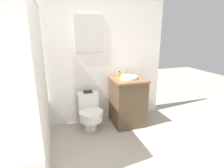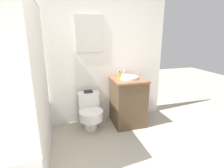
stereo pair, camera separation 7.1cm
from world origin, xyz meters
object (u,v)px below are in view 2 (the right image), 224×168
at_px(toilet, 90,111).
at_px(sink, 128,77).
at_px(soap_bottle, 120,76).
at_px(book_on_tank, 88,91).

relative_size(toilet, sink, 1.59).
height_order(toilet, sink, sink).
relative_size(soap_bottle, book_on_tank, 1.00).
height_order(soap_bottle, book_on_tank, soap_bottle).
bearing_deg(sink, toilet, 179.18).
height_order(toilet, soap_bottle, soap_bottle).
distance_m(toilet, sink, 0.88).
distance_m(toilet, book_on_tank, 0.34).
relative_size(toilet, book_on_tank, 4.19).
bearing_deg(soap_bottle, sink, 9.74).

